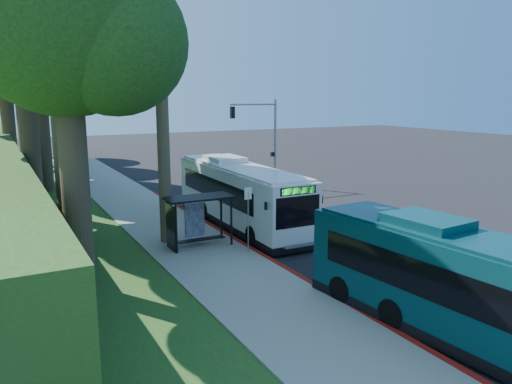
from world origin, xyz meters
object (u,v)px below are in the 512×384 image
bus_shelter (194,212)px  teal_bus (475,290)px  white_bus (239,193)px  pickup (236,183)px

bus_shelter → teal_bus: (3.77, -12.93, -0.07)m
bus_shelter → white_bus: white_bus is taller
bus_shelter → teal_bus: teal_bus is taller
bus_shelter → white_bus: size_ratio=0.26×
white_bus → pickup: white_bus is taller
teal_bus → white_bus: bearing=84.5°
bus_shelter → teal_bus: bearing=-73.7°
white_bus → teal_bus: white_bus is taller
white_bus → pickup: size_ratio=2.29×
white_bus → pickup: 9.37m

